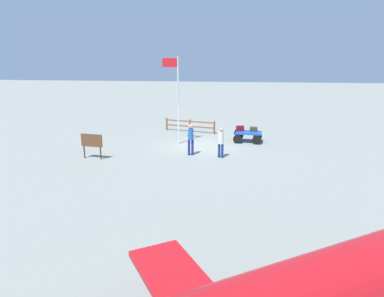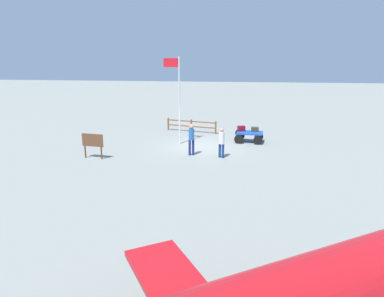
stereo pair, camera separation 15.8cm
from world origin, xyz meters
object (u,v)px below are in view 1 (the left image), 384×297
suitcase_olive (254,129)px  worker_lead (221,141)px  luggage_cart (248,135)px  signboard (92,142)px  flagpole (176,93)px  worker_trailing (191,137)px  suitcase_grey (240,128)px

suitcase_olive → worker_lead: bearing=65.2°
luggage_cart → worker_lead: worker_lead is taller
worker_lead → luggage_cart: bearing=-111.5°
worker_lead → signboard: 7.10m
suitcase_olive → worker_lead: worker_lead is taller
suitcase_olive → worker_lead: 4.67m
worker_lead → flagpole: flagpole is taller
worker_trailing → signboard: 5.48m
luggage_cart → suitcase_olive: bearing=-147.2°
suitcase_grey → signboard: bearing=33.6°
suitcase_olive → signboard: bearing=31.0°
worker_trailing → flagpole: (1.26, -2.62, 2.21)m
luggage_cart → worker_lead: (1.57, 3.99, 0.49)m
luggage_cart → signboard: 10.01m
worker_trailing → suitcase_olive: bearing=-133.0°
worker_lead → flagpole: (2.98, -2.91, 2.28)m
worker_trailing → flagpole: 3.66m
suitcase_grey → worker_lead: size_ratio=0.32×
flagpole → worker_trailing: bearing=115.6°
signboard → suitcase_grey: bearing=-146.4°
suitcase_olive → worker_trailing: worker_trailing is taller
worker_trailing → signboard: size_ratio=1.29×
suitcase_grey → worker_trailing: worker_trailing is taller
suitcase_grey → signboard: signboard is taller
signboard → worker_trailing: bearing=-164.8°
luggage_cart → suitcase_olive: suitcase_olive is taller
luggage_cart → worker_trailing: 4.99m
worker_trailing → signboard: bearing=15.2°
suitcase_grey → worker_lead: 4.35m
suitcase_olive → signboard: signboard is taller
luggage_cart → worker_lead: bearing=68.5°
luggage_cart → suitcase_grey: 0.67m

